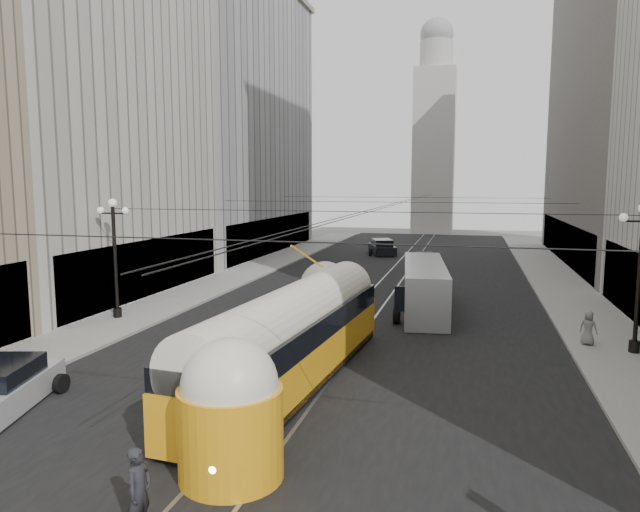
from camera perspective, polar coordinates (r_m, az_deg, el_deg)
The scene contains 19 objects.
road at distance 41.82m, azimuth 6.82°, elevation -2.85°, with size 20.00×85.00×0.02m, color black.
sidewalk_left at distance 48.23m, azimuth -6.84°, elevation -1.41°, with size 4.00×72.00×0.15m, color gray.
sidewalk_right at distance 45.32m, azimuth 22.68°, elevation -2.49°, with size 4.00×72.00×0.15m, color gray.
rail_left at distance 41.93m, azimuth 5.81°, elevation -2.81°, with size 0.12×85.00×0.04m, color gray.
rail_right at distance 41.73m, azimuth 7.84°, elevation -2.89°, with size 0.12×85.00×0.04m, color gray.
building_left_mid at distance 42.43m, azimuth -24.56°, elevation 20.27°, with size 12.60×20.60×34.60m.
building_left_far at distance 62.25m, azimuth -9.90°, elevation 13.62°, with size 12.60×28.60×28.60m.
distant_tower at distance 88.80m, azimuth 11.36°, elevation 12.08°, with size 6.00×6.00×31.36m.
lamppost_left_mid at distance 32.20m, azimuth -19.84°, elevation 0.47°, with size 1.86×0.44×6.37m.
lamppost_right_mid at distance 27.42m, azimuth 29.34°, elevation -1.15°, with size 1.86×0.44×6.37m.
catenary at distance 40.19m, azimuth 6.91°, elevation 5.18°, with size 25.00×72.00×0.23m.
streetcar at distance 21.09m, azimuth -2.72°, elevation -7.97°, with size 3.76×16.50×3.63m.
city_bus at distance 33.48m, azimuth 10.39°, elevation -2.85°, with size 3.43×10.97×2.74m.
sedan_silver at distance 21.72m, azimuth -29.14°, elevation -11.44°, with size 3.18×5.17×1.52m.
sedan_white_far at distance 50.41m, azimuth 10.35°, elevation -0.49°, with size 2.27×4.43×1.34m.
sedan_dark_far at distance 59.36m, azimuth 6.23°, elevation 0.85°, with size 3.63×5.41×1.58m.
pedestrian_crossing_a at distance 13.40m, azimuth -17.64°, elevation -21.49°, with size 0.69×0.45×1.89m, color black.
pedestrian_crossing_b at distance 14.57m, azimuth -7.28°, elevation -19.38°, with size 0.77×0.60×1.59m, color silver.
pedestrian_sidewalk_right at distance 28.27m, azimuth 25.26°, elevation -6.51°, with size 0.75×0.46×1.54m, color slate.
Camera 1 is at (5.66, -8.29, 7.32)m, focal length 32.00 mm.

